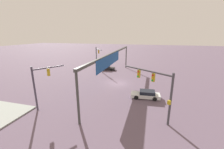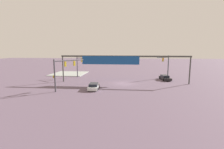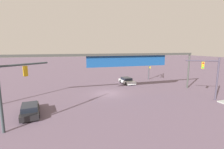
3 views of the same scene
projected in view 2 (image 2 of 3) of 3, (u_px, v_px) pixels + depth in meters
name	position (u px, v px, depth m)	size (l,w,h in m)	color
ground_plane	(124.00, 84.00, 36.11)	(231.33, 231.33, 0.00)	#604E60
sidewalk_corner	(69.00, 74.00, 51.13)	(10.26, 10.25, 0.15)	#989F98
traffic_signal_near_corner	(79.00, 64.00, 43.90)	(3.69, 2.34, 5.84)	#3E3847
traffic_signal_opposite_side	(63.00, 69.00, 29.55)	(4.19, 5.67, 5.89)	#3F3E44
traffic_signal_cross_street	(166.00, 63.00, 42.82)	(3.72, 3.07, 6.09)	#323C3F
overhead_sign_gantry	(120.00, 59.00, 36.21)	(29.39, 0.43, 6.29)	#3E3F3C
sedan_car_approaching	(94.00, 86.00, 30.81)	(2.11, 4.52, 1.21)	silver
sedan_car_waiting_far	(165.00, 78.00, 40.58)	(2.34, 4.84, 1.21)	black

